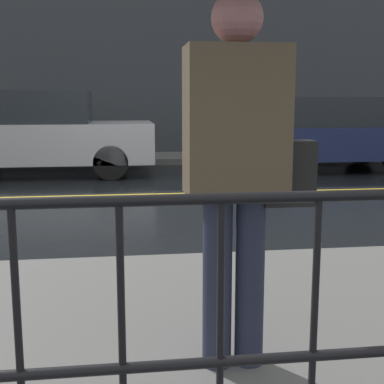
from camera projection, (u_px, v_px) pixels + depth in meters
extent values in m
plane|color=black|center=(141.00, 195.00, 7.99)|extent=(80.00, 80.00, 0.00)
cube|color=#60605E|center=(179.00, 341.00, 2.98)|extent=(28.00, 2.95, 0.14)
cube|color=#60605E|center=(133.00, 159.00, 12.34)|extent=(28.00, 1.66, 0.14)
cube|color=gold|center=(141.00, 194.00, 7.99)|extent=(25.20, 0.12, 0.01)
cube|color=#383D42|center=(130.00, 36.00, 12.82)|extent=(28.00, 0.30, 5.82)
cylinder|color=black|center=(222.00, 199.00, 1.61)|extent=(12.00, 0.04, 0.04)
cylinder|color=black|center=(220.00, 362.00, 1.70)|extent=(12.00, 0.04, 0.04)
cylinder|color=black|center=(20.00, 360.00, 1.61)|extent=(0.02, 0.02, 0.96)
cylinder|color=black|center=(122.00, 354.00, 1.65)|extent=(0.02, 0.02, 0.96)
cylinder|color=black|center=(220.00, 348.00, 1.69)|extent=(0.02, 0.02, 0.96)
cylinder|color=black|center=(313.00, 342.00, 1.73)|extent=(0.02, 0.02, 0.96)
cylinder|color=#23283D|center=(217.00, 281.00, 2.51)|extent=(0.14, 0.14, 0.83)
cylinder|color=#23283D|center=(250.00, 280.00, 2.53)|extent=(0.14, 0.14, 0.83)
cube|color=brown|center=(236.00, 121.00, 2.39)|extent=(0.45, 0.27, 0.66)
sphere|color=tan|center=(237.00, 18.00, 2.32)|extent=(0.23, 0.23, 0.23)
cylinder|color=#262628|center=(237.00, 36.00, 2.33)|extent=(0.02, 0.02, 0.74)
cube|color=black|center=(288.00, 173.00, 2.46)|extent=(0.24, 0.12, 0.30)
cube|color=#B2B5BA|center=(42.00, 142.00, 10.02)|extent=(4.10, 1.85, 0.72)
cube|color=#1E2328|center=(32.00, 107.00, 9.89)|extent=(2.13, 1.70, 0.58)
cylinder|color=black|center=(112.00, 154.00, 11.04)|extent=(0.62, 0.22, 0.62)
cylinder|color=black|center=(111.00, 163.00, 9.45)|extent=(0.62, 0.22, 0.62)
cube|color=#19234C|center=(321.00, 141.00, 10.75)|extent=(4.00, 1.90, 0.63)
cube|color=#1E2328|center=(315.00, 112.00, 10.63)|extent=(2.08, 1.75, 0.56)
cylinder|color=black|center=(360.00, 150.00, 11.78)|extent=(0.62, 0.22, 0.62)
cylinder|color=black|center=(251.00, 152.00, 11.46)|extent=(0.62, 0.22, 0.62)
cylinder|color=black|center=(273.00, 160.00, 9.81)|extent=(0.62, 0.22, 0.62)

